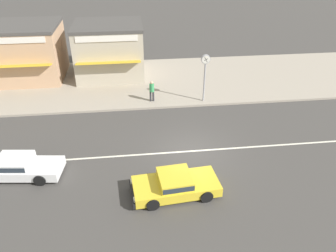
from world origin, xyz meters
TOP-DOWN VIEW (x-y plane):
  - ground_plane at (0.00, 0.00)m, footprint 160.00×160.00m
  - lane_centre_stripe at (0.00, 0.00)m, footprint 50.40×0.14m
  - kerb_strip at (0.00, 10.40)m, footprint 68.00×10.00m
  - sedan_white_1 at (-9.23, -1.03)m, footprint 4.77×2.14m
  - sedan_yellow_2 at (-1.37, -3.32)m, footprint 4.30×2.19m
  - street_clock at (2.00, 6.04)m, footprint 0.63×0.22m
  - pedestrian_near_clock at (-1.73, 6.41)m, footprint 0.34×0.34m
  - shopfront_corner_warung at (-4.80, 12.05)m, footprint 5.55×5.79m
  - shopfront_mid_block at (-12.00, 12.28)m, footprint 6.60×6.09m

SIDE VIEW (x-z plane):
  - ground_plane at x=0.00m, z-range 0.00..0.00m
  - lane_centre_stripe at x=0.00m, z-range 0.00..0.01m
  - kerb_strip at x=0.00m, z-range 0.00..0.15m
  - sedan_yellow_2 at x=-1.37m, z-range 0.00..1.07m
  - sedan_white_1 at x=-9.23m, z-range 0.00..1.07m
  - pedestrian_near_clock at x=-1.73m, z-range 0.27..1.81m
  - shopfront_corner_warung at x=-4.80m, z-range 0.16..4.48m
  - shopfront_mid_block at x=-12.00m, z-range 0.16..4.56m
  - street_clock at x=2.00m, z-range 0.99..4.45m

